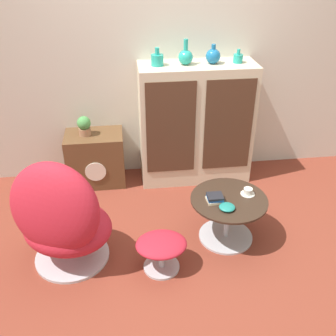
{
  "coord_description": "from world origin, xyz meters",
  "views": [
    {
      "loc": [
        -0.41,
        -2.44,
        2.3
      ],
      "look_at": [
        -0.05,
        0.44,
        0.55
      ],
      "focal_mm": 42.0,
      "sensor_mm": 36.0,
      "label": 1
    }
  ],
  "objects_px": {
    "vase_inner_left": "(186,57)",
    "bowl": "(227,207)",
    "egg_chair": "(62,219)",
    "vase_leftmost": "(157,59)",
    "ottoman": "(161,247)",
    "vase_inner_right": "(213,56)",
    "coffee_table": "(228,214)",
    "potted_plant": "(84,125)",
    "book_stack": "(215,198)",
    "sideboard": "(196,124)",
    "tv_console": "(96,158)",
    "teacup": "(248,192)",
    "vase_rightmost": "(238,58)"
  },
  "relations": [
    {
      "from": "vase_inner_left",
      "to": "bowl",
      "type": "distance_m",
      "value": 1.47
    },
    {
      "from": "vase_rightmost",
      "to": "potted_plant",
      "type": "distance_m",
      "value": 1.62
    },
    {
      "from": "vase_inner_right",
      "to": "sideboard",
      "type": "bearing_deg",
      "value": -178.43
    },
    {
      "from": "teacup",
      "to": "potted_plant",
      "type": "bearing_deg",
      "value": 143.78
    },
    {
      "from": "egg_chair",
      "to": "book_stack",
      "type": "height_order",
      "value": "egg_chair"
    },
    {
      "from": "vase_inner_left",
      "to": "potted_plant",
      "type": "height_order",
      "value": "vase_inner_left"
    },
    {
      "from": "sideboard",
      "to": "vase_inner_left",
      "type": "xyz_separation_m",
      "value": [
        -0.12,
        0.0,
        0.69
      ]
    },
    {
      "from": "bowl",
      "to": "vase_inner_left",
      "type": "bearing_deg",
      "value": 97.82
    },
    {
      "from": "tv_console",
      "to": "vase_rightmost",
      "type": "bearing_deg",
      "value": -0.57
    },
    {
      "from": "vase_leftmost",
      "to": "coffee_table",
      "type": "bearing_deg",
      "value": -65.32
    },
    {
      "from": "vase_leftmost",
      "to": "vase_inner_right",
      "type": "relative_size",
      "value": 0.92
    },
    {
      "from": "tv_console",
      "to": "vase_rightmost",
      "type": "relative_size",
      "value": 4.58
    },
    {
      "from": "tv_console",
      "to": "vase_inner_left",
      "type": "distance_m",
      "value": 1.38
    },
    {
      "from": "teacup",
      "to": "bowl",
      "type": "relative_size",
      "value": 0.93
    },
    {
      "from": "egg_chair",
      "to": "vase_inner_right",
      "type": "xyz_separation_m",
      "value": [
        1.38,
        1.18,
        0.86
      ]
    },
    {
      "from": "vase_rightmost",
      "to": "egg_chair",
      "type": "bearing_deg",
      "value": -143.86
    },
    {
      "from": "teacup",
      "to": "coffee_table",
      "type": "bearing_deg",
      "value": -165.51
    },
    {
      "from": "vase_rightmost",
      "to": "vase_inner_right",
      "type": "bearing_deg",
      "value": 180.0
    },
    {
      "from": "teacup",
      "to": "tv_console",
      "type": "bearing_deg",
      "value": 142.19
    },
    {
      "from": "potted_plant",
      "to": "bowl",
      "type": "height_order",
      "value": "potted_plant"
    },
    {
      "from": "sideboard",
      "to": "egg_chair",
      "type": "relative_size",
      "value": 1.27
    },
    {
      "from": "tv_console",
      "to": "book_stack",
      "type": "xyz_separation_m",
      "value": [
        1.01,
        -1.07,
        0.16
      ]
    },
    {
      "from": "egg_chair",
      "to": "vase_inner_right",
      "type": "distance_m",
      "value": 2.01
    },
    {
      "from": "ottoman",
      "to": "tv_console",
      "type": "bearing_deg",
      "value": 111.71
    },
    {
      "from": "vase_leftmost",
      "to": "vase_inner_right",
      "type": "xyz_separation_m",
      "value": [
        0.52,
        0.0,
        0.01
      ]
    },
    {
      "from": "ottoman",
      "to": "bowl",
      "type": "bearing_deg",
      "value": 16.37
    },
    {
      "from": "sideboard",
      "to": "bowl",
      "type": "xyz_separation_m",
      "value": [
        0.04,
        -1.17,
        -0.19
      ]
    },
    {
      "from": "teacup",
      "to": "vase_rightmost",
      "type": "bearing_deg",
      "value": 83.25
    },
    {
      "from": "egg_chair",
      "to": "vase_leftmost",
      "type": "bearing_deg",
      "value": 54.15
    },
    {
      "from": "sideboard",
      "to": "vase_leftmost",
      "type": "height_order",
      "value": "vase_leftmost"
    },
    {
      "from": "coffee_table",
      "to": "bowl",
      "type": "distance_m",
      "value": 0.23
    },
    {
      "from": "vase_leftmost",
      "to": "ottoman",
      "type": "bearing_deg",
      "value": -95.07
    },
    {
      "from": "ottoman",
      "to": "bowl",
      "type": "height_order",
      "value": "bowl"
    },
    {
      "from": "vase_inner_left",
      "to": "teacup",
      "type": "height_order",
      "value": "vase_inner_left"
    },
    {
      "from": "vase_inner_right",
      "to": "potted_plant",
      "type": "relative_size",
      "value": 0.91
    },
    {
      "from": "vase_leftmost",
      "to": "book_stack",
      "type": "height_order",
      "value": "vase_leftmost"
    },
    {
      "from": "coffee_table",
      "to": "potted_plant",
      "type": "bearing_deg",
      "value": 138.94
    },
    {
      "from": "egg_chair",
      "to": "bowl",
      "type": "bearing_deg",
      "value": 0.45
    },
    {
      "from": "coffee_table",
      "to": "vase_leftmost",
      "type": "bearing_deg",
      "value": 114.68
    },
    {
      "from": "potted_plant",
      "to": "ottoman",
      "type": "bearing_deg",
      "value": -65.48
    },
    {
      "from": "ottoman",
      "to": "coffee_table",
      "type": "xyz_separation_m",
      "value": [
        0.6,
        0.29,
        0.04
      ]
    },
    {
      "from": "ottoman",
      "to": "vase_inner_left",
      "type": "height_order",
      "value": "vase_inner_left"
    },
    {
      "from": "tv_console",
      "to": "coffee_table",
      "type": "bearing_deg",
      "value": -42.96
    },
    {
      "from": "sideboard",
      "to": "potted_plant",
      "type": "xyz_separation_m",
      "value": [
        -1.12,
        0.02,
        0.04
      ]
    },
    {
      "from": "sideboard",
      "to": "potted_plant",
      "type": "bearing_deg",
      "value": 179.04
    },
    {
      "from": "book_stack",
      "to": "bowl",
      "type": "height_order",
      "value": "book_stack"
    },
    {
      "from": "egg_chair",
      "to": "vase_rightmost",
      "type": "height_order",
      "value": "vase_rightmost"
    },
    {
      "from": "potted_plant",
      "to": "coffee_table",
      "type": "bearing_deg",
      "value": -41.06
    },
    {
      "from": "tv_console",
      "to": "egg_chair",
      "type": "relative_size",
      "value": 0.6
    },
    {
      "from": "tv_console",
      "to": "vase_leftmost",
      "type": "height_order",
      "value": "vase_leftmost"
    }
  ]
}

